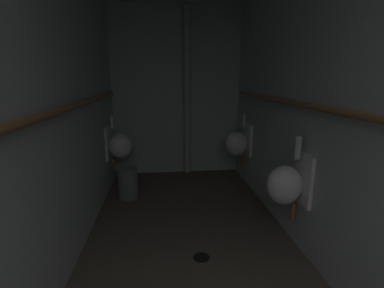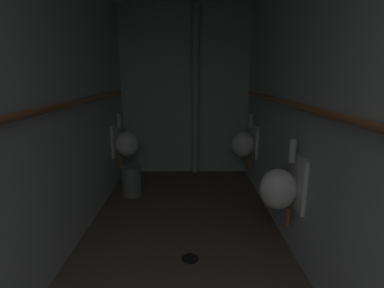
{
  "view_description": "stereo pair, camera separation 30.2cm",
  "coord_description": "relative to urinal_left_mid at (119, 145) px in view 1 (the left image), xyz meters",
  "views": [
    {
      "loc": [
        -0.23,
        0.04,
        1.48
      ],
      "look_at": [
        0.09,
        2.97,
        0.76
      ],
      "focal_mm": 25.74,
      "sensor_mm": 36.0,
      "label": 1
    },
    {
      "loc": [
        0.07,
        0.04,
        1.48
      ],
      "look_at": [
        0.09,
        2.97,
        0.76
      ],
      "focal_mm": 25.74,
      "sensor_mm": 36.0,
      "label": 2
    }
  ],
  "objects": [
    {
      "name": "floor_drain",
      "position": [
        0.88,
        -1.63,
        -0.6
      ],
      "size": [
        0.14,
        0.14,
        0.01
      ],
      "primitive_type": "cylinder",
      "color": "black",
      "rests_on": "ground"
    },
    {
      "name": "standpipe_back_wall",
      "position": [
        0.96,
        0.48,
        0.64
      ],
      "size": [
        0.11,
        0.11,
        2.43
      ],
      "primitive_type": "cylinder",
      "color": "#B2B2B2",
      "rests_on": "ground"
    },
    {
      "name": "supply_pipe_left",
      "position": [
        -0.09,
        -1.56,
        0.66
      ],
      "size": [
        0.06,
        3.57,
        0.06
      ],
      "color": "#936038"
    },
    {
      "name": "urinal_right_far",
      "position": [
        1.62,
        -0.04,
        0.0
      ],
      "size": [
        0.32,
        0.3,
        0.76
      ],
      "color": "white"
    },
    {
      "name": "wall_left",
      "position": [
        -0.18,
        -1.56,
        0.64
      ],
      "size": [
        0.06,
        4.35,
        2.48
      ],
      "primitive_type": "cube",
      "color": "#B5C0BE",
      "rests_on": "ground"
    },
    {
      "name": "supply_pipe_right",
      "position": [
        1.71,
        -1.56,
        0.66
      ],
      "size": [
        0.06,
        3.51,
        0.06
      ],
      "color": "#936038"
    },
    {
      "name": "waste_bin",
      "position": [
        0.14,
        -0.35,
        -0.41
      ],
      "size": [
        0.24,
        0.24,
        0.38
      ],
      "primitive_type": "cylinder",
      "color": "slate",
      "rests_on": "ground"
    },
    {
      "name": "wall_back",
      "position": [
        0.81,
        0.59,
        0.64
      ],
      "size": [
        2.03,
        0.06,
        2.48
      ],
      "primitive_type": "cube",
      "color": "#B5C0BE",
      "rests_on": "ground"
    },
    {
      "name": "wall_right",
      "position": [
        1.8,
        -1.56,
        0.64
      ],
      "size": [
        0.06,
        4.35,
        2.48
      ],
      "primitive_type": "cube",
      "color": "#B5C0BE",
      "rests_on": "ground"
    },
    {
      "name": "urinal_right_mid",
      "position": [
        1.62,
        -1.55,
        0.0
      ],
      "size": [
        0.32,
        0.3,
        0.76
      ],
      "color": "white"
    },
    {
      "name": "urinal_left_mid",
      "position": [
        0.0,
        0.0,
        0.0
      ],
      "size": [
        0.32,
        0.3,
        0.76
      ],
      "color": "white"
    },
    {
      "name": "floor",
      "position": [
        0.81,
        -1.56,
        -0.64
      ],
      "size": [
        2.03,
        4.35,
        0.08
      ],
      "primitive_type": "cube",
      "color": "brown",
      "rests_on": "ground"
    }
  ]
}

